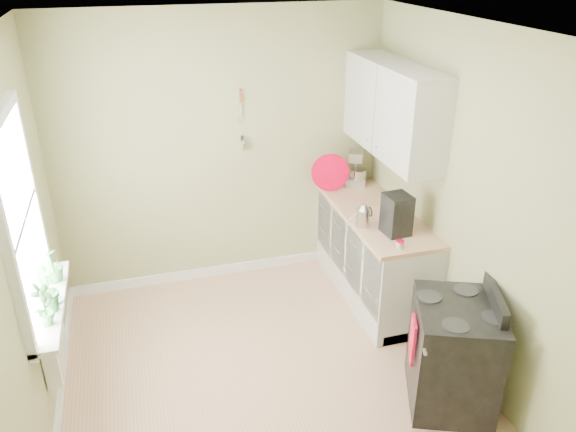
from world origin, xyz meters
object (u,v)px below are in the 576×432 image
object	(u,v)px
coffee_maker	(396,215)
kettle	(363,215)
stove	(454,354)
stand_mixer	(355,167)

from	to	relation	value
coffee_maker	kettle	bearing A→B (deg)	137.15
stove	stand_mixer	xyz separation A→B (m)	(0.10, 2.23, 0.65)
stand_mixer	kettle	size ratio (longest dim) A/B	1.90
coffee_maker	stove	bearing A→B (deg)	-89.46
stand_mixer	coffee_maker	size ratio (longest dim) A/B	1.11
stove	kettle	distance (m)	1.41
stove	stand_mixer	distance (m)	2.33
stand_mixer	kettle	xyz separation A→B (m)	(-0.33, -0.98, -0.06)
kettle	coffee_maker	xyz separation A→B (m)	(0.22, -0.20, 0.06)
kettle	stove	bearing A→B (deg)	-79.73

